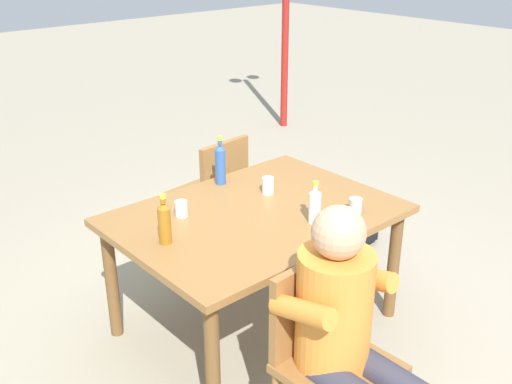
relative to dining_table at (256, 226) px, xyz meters
name	(u,v)px	position (x,y,z in m)	size (l,w,h in m)	color
ground_plane	(256,323)	(0.00, 0.00, -0.65)	(24.00, 24.00, 0.00)	gray
dining_table	(256,226)	(0.00, 0.00, 0.00)	(1.50, 1.09, 0.74)	olive
chair_near_left	(325,349)	(-0.34, -0.84, -0.16)	(0.46, 0.46, 0.87)	olive
chair_far_right	(213,190)	(0.35, 0.84, -0.16)	(0.49, 0.49, 0.87)	olive
person_in_white_shirt	(348,329)	(-0.34, -0.95, 0.00)	(0.47, 0.61, 1.18)	orange
bottle_blue	(220,163)	(0.11, 0.44, 0.21)	(0.06, 0.06, 0.30)	#2D56A3
bottle_clear	(315,205)	(0.15, -0.30, 0.18)	(0.06, 0.06, 0.23)	white
bottle_amber	(164,222)	(-0.56, 0.03, 0.20)	(0.06, 0.06, 0.26)	#996019
cup_steel	(355,206)	(0.40, -0.36, 0.13)	(0.07, 0.07, 0.08)	#B2B7BC
cup_white	(268,185)	(0.22, 0.14, 0.13)	(0.07, 0.07, 0.10)	white
cup_glass	(181,209)	(-0.33, 0.23, 0.13)	(0.07, 0.07, 0.09)	silver
table_knife	(313,200)	(0.34, -0.10, 0.09)	(0.21, 0.16, 0.01)	silver
backpack_by_near_side	(355,220)	(1.22, 0.28, -0.46)	(0.31, 0.24, 0.39)	black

